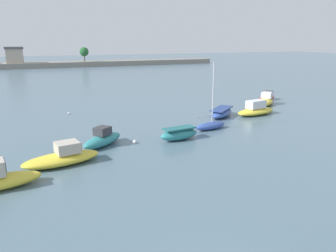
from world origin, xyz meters
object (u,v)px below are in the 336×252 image
Objects in this scene: moored_boat_8 at (266,101)px; mooring_buoy_0 at (135,142)px; moored_boat_2 at (63,157)px; moored_boat_7 at (256,110)px; moored_boat_4 at (179,134)px; moored_boat_9 at (267,97)px; moored_boat_3 at (103,139)px; mooring_buoy_3 at (69,113)px; moored_boat_6 at (221,113)px; moored_boat_5 at (210,125)px.

moored_boat_8 reaches higher than mooring_buoy_0.
moored_boat_2 is 0.97× the size of moored_boat_7.
moored_boat_7 reaches higher than moored_boat_4.
moored_boat_9 is (2.84, 3.04, -0.12)m from moored_boat_8.
moored_boat_9 is (27.06, 11.55, -0.10)m from moored_boat_3.
moored_boat_2 reaches higher than mooring_buoy_3.
moored_boat_8 reaches higher than moored_boat_3.
moored_boat_6 is 1.00× the size of moored_boat_8.
moored_boat_9 is at bearing -9.49° from moored_boat_6.
moored_boat_8 is (17.68, 9.58, 0.06)m from moored_boat_4.
moored_boat_9 is at bearing 9.83° from moored_boat_8.
moored_boat_8 reaches higher than moored_boat_6.
moored_boat_4 is 4.72m from moored_boat_5.
moored_boat_7 reaches higher than moored_boat_3.
moored_boat_4 is at bearing -164.84° from moored_boat_5.
mooring_buoy_3 is at bearing 56.95° from moored_boat_3.
moored_boat_4 is at bearing -166.23° from moored_boat_7.
moored_boat_4 is 24.09m from moored_boat_9.
moored_boat_5 is (14.44, 3.84, -0.09)m from moored_boat_2.
moored_boat_2 is at bearing 166.24° from moored_boat_6.
moored_boat_3 is 29.42m from moored_boat_9.
moored_boat_2 is 10.30m from moored_boat_4.
mooring_buoy_0 is at bearing 13.03° from moored_boat_2.
moored_boat_2 is 17.24× the size of mooring_buoy_0.
moored_boat_3 is at bearing 164.71° from moored_boat_4.
mooring_buoy_3 is (-27.95, 2.13, -0.35)m from moored_boat_9.
moored_boat_4 is 10.47m from moored_boat_6.
moored_boat_3 is 1.14× the size of moored_boat_4.
mooring_buoy_0 is (-16.67, -4.87, -0.42)m from moored_boat_7.
moored_boat_4 is 4.00m from mooring_buoy_0.
moored_boat_9 is at bearing 33.47° from moored_boat_7.
moored_boat_8 is 25.64m from mooring_buoy_3.
moored_boat_4 is at bearing -7.78° from mooring_buoy_0.
moored_boat_8 reaches higher than moored_boat_4.
moored_boat_6 is at bearing 24.53° from mooring_buoy_0.
moored_boat_9 reaches higher than mooring_buoy_3.
moored_boat_2 is at bearing -157.83° from mooring_buoy_0.
moored_boat_6 is 4.35m from moored_boat_7.
moored_boat_9 is (7.80, 7.21, -0.10)m from moored_boat_7.
moored_boat_3 is 13.12× the size of mooring_buoy_0.
moored_boat_9 is (20.51, 12.62, -0.06)m from moored_boat_4.
moored_boat_3 is 15.83m from moored_boat_6.
moored_boat_8 is (13.35, 7.71, 0.16)m from moored_boat_5.
moored_boat_5 is (4.33, 1.87, -0.09)m from moored_boat_4.
moored_boat_3 reaches higher than moored_boat_2.
moored_boat_3 is at bearing -86.27° from mooring_buoy_3.
moored_boat_7 is at bearing -24.08° from moored_boat_3.
moored_boat_6 is at bearing 160.37° from moored_boat_7.
moored_boat_2 reaches higher than moored_boat_9.
moored_boat_5 is at bearing 17.38° from moored_boat_4.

